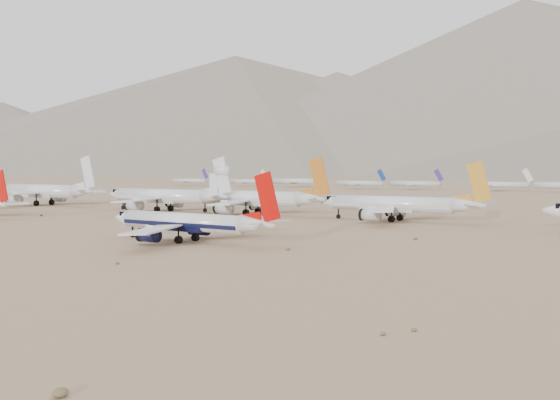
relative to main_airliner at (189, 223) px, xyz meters
name	(u,v)px	position (x,y,z in m)	size (l,w,h in m)	color
ground	(184,242)	(-0.78, -0.62, -4.07)	(7000.00, 7000.00, 0.00)	#927255
main_airliner	(189,223)	(0.00, 0.00, 0.00)	(41.96, 40.98, 14.81)	white
row2_gold_tail	(398,205)	(16.75, 70.10, 0.78)	(48.71, 47.63, 17.34)	white
row2_orange_tail	(254,199)	(-32.50, 67.98, 1.19)	(52.54, 51.40, 18.74)	white
row2_white_trijet	(167,196)	(-66.17, 62.86, 1.47)	(54.00, 52.77, 19.13)	white
row2_white_twin	(45,192)	(-133.40, 62.54, 1.60)	(56.34, 55.13, 20.13)	white
distant_storage_row	(547,185)	(12.65, 315.22, 0.35)	(580.87, 59.82, 14.95)	silver
desert_scrub	(105,261)	(6.54, -27.96, -3.79)	(261.14, 122.20, 0.63)	brown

